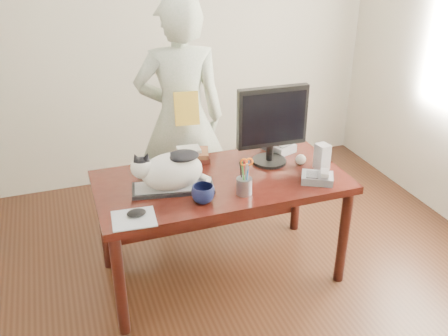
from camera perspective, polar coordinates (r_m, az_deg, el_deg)
room at (r=2.44m, az=4.31°, el=5.04°), size 4.50×4.50×4.50m
desk at (r=3.34m, az=-0.73°, el=-2.87°), size 1.60×0.80×0.75m
keyboard at (r=3.08m, az=-5.83°, el=-2.27°), size 0.52×0.27×0.03m
cat at (r=3.02m, az=-6.23°, el=-0.22°), size 0.49×0.30×0.28m
monitor at (r=3.29m, az=5.53°, el=5.31°), size 0.48×0.24×0.54m
pen_cup at (r=3.00m, az=2.34°, el=-1.85°), size 0.11×0.11×0.24m
mousepad at (r=2.83m, az=-10.27°, el=-5.73°), size 0.26×0.24×0.01m
mouse at (r=2.83m, az=-9.98°, el=-5.08°), size 0.11×0.08×0.04m
coffee_mug at (r=2.92m, az=-2.42°, el=-2.98°), size 0.19×0.19×0.11m
phone at (r=3.21m, az=10.69°, el=-1.06°), size 0.24×0.22×0.09m
speaker at (r=3.36m, az=11.15°, el=1.29°), size 0.09×0.10×0.17m
baseball at (r=3.41m, az=8.76°, el=0.97°), size 0.07×0.07×0.07m
book_stack at (r=3.43m, az=-3.79°, el=1.49°), size 0.27×0.22×0.09m
calculator at (r=3.60m, az=6.30°, el=2.46°), size 0.22×0.25×0.06m
person at (r=3.74m, az=-4.93°, el=5.56°), size 0.72×0.52×1.81m
held_book at (r=3.54m, az=-4.31°, el=6.80°), size 0.18×0.13×0.24m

